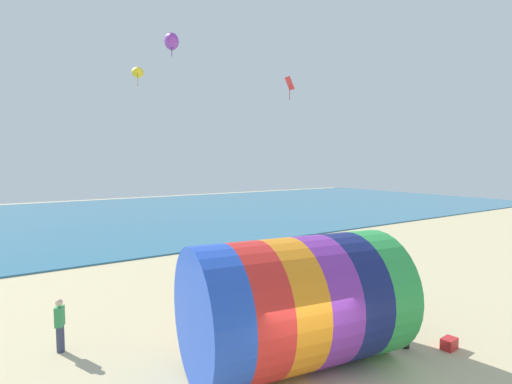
{
  "coord_description": "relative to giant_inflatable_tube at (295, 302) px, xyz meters",
  "views": [
    {
      "loc": [
        -6.45,
        -6.31,
        5.98
      ],
      "look_at": [
        0.86,
        4.4,
        4.99
      ],
      "focal_mm": 28.0,
      "sensor_mm": 36.0,
      "label": 1
    }
  ],
  "objects": [
    {
      "name": "bystander_near_water",
      "position": [
        4.59,
        7.5,
        -1.1
      ],
      "size": [
        0.35,
        0.42,
        1.57
      ],
      "color": "#383D56",
      "rests_on": "ground"
    },
    {
      "name": "kite_red_diamond",
      "position": [
        7.35,
        9.4,
        8.53
      ],
      "size": [
        0.46,
        0.59,
        1.29
      ],
      "color": "red"
    },
    {
      "name": "sea",
      "position": [
        -0.88,
        35.17,
        -1.84
      ],
      "size": [
        120.0,
        40.0,
        0.1
      ],
      "primitive_type": "cube",
      "color": "teal",
      "rests_on": "ground"
    },
    {
      "name": "kite_handler",
      "position": [
        3.65,
        -1.17,
        -1.06
      ],
      "size": [
        0.41,
        0.4,
        1.64
      ],
      "color": "black",
      "rests_on": "ground"
    },
    {
      "name": "kite_purple_parafoil",
      "position": [
        -1.93,
        4.26,
        8.11
      ],
      "size": [
        1.05,
        1.49,
        0.76
      ],
      "color": "purple"
    },
    {
      "name": "giant_inflatable_tube",
      "position": [
        0.0,
        0.0,
        0.0
      ],
      "size": [
        6.74,
        4.75,
        3.78
      ],
      "color": "blue",
      "rests_on": "ground"
    },
    {
      "name": "cooler_box",
      "position": [
        4.7,
        -2.01,
        -1.71
      ],
      "size": [
        0.55,
        0.4,
        0.36
      ],
      "primitive_type": "cube",
      "rotation": [
        0.0,
        0.0,
        0.08
      ],
      "color": "red",
      "rests_on": "ground"
    },
    {
      "name": "kite_yellow_delta",
      "position": [
        0.26,
        14.59,
        9.39
      ],
      "size": [
        0.91,
        1.0,
        1.35
      ],
      "color": "yellow"
    },
    {
      "name": "bystander_mid_beach",
      "position": [
        -5.58,
        4.78,
        -1.02
      ],
      "size": [
        0.35,
        0.42,
        1.7
      ],
      "color": "#383D56",
      "rests_on": "ground"
    }
  ]
}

